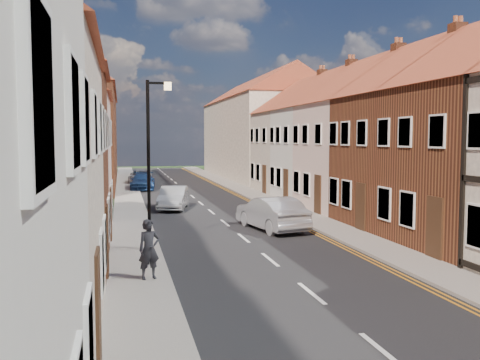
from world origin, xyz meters
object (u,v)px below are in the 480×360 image
car_distant (140,177)px  car_mid_b (271,213)px  pedestrian_left_b (149,249)px  car_mid (173,198)px  lamppost (151,154)px  car_far (143,181)px

car_distant → car_mid_b: bearing=-74.8°
pedestrian_left_b → car_mid: bearing=65.2°
lamppost → pedestrian_left_b: size_ratio=3.54×
car_mid → car_far: car_mid is taller
car_far → lamppost: bearing=-87.1°
car_mid_b → pedestrian_left_b: (-5.78, -7.70, 0.22)m
car_mid → car_distant: (-1.26, 18.41, -0.07)m
car_far → car_distant: 5.96m
car_mid_b → car_distant: bearing=-90.0°
lamppost → car_far: 24.22m
car_distant → car_mid_b: (4.86, -26.30, 0.15)m
car_far → car_mid_b: size_ratio=1.00×
car_distant → pedestrian_left_b: pedestrian_left_b is taller
pedestrian_left_b → lamppost: bearing=68.8°
lamppost → car_mid_b: lamppost is taller
car_mid → pedestrian_left_b: 15.75m
car_distant → lamppost: bearing=-86.5°
car_distant → pedestrian_left_b: (-0.92, -34.00, 0.37)m
car_far → car_mid_b: (4.86, -20.34, 0.09)m
lamppost → car_mid_b: (5.47, 3.70, -2.79)m
car_distant → pedestrian_left_b: 34.01m
car_far → pedestrian_left_b: size_ratio=2.69×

